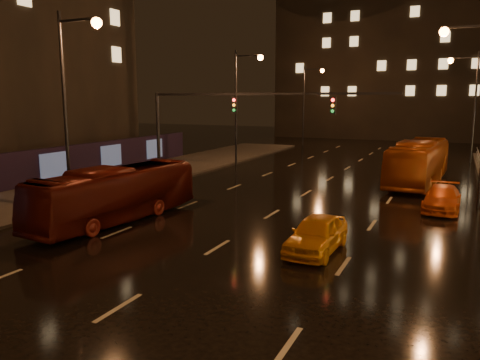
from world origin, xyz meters
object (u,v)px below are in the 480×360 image
object	(u,v)px
bus_red	(116,194)
taxi_far	(442,198)
bus_curb	(419,162)
taxi_near	(317,234)

from	to	relation	value
bus_red	taxi_far	distance (m)	16.77
bus_curb	taxi_near	world-z (taller)	bus_curb
taxi_near	taxi_far	xyz separation A→B (m)	(4.14, 9.50, -0.07)
bus_red	bus_curb	bearing A→B (deg)	58.85
bus_red	taxi_far	bearing A→B (deg)	37.66
bus_curb	taxi_near	xyz separation A→B (m)	(-2.35, -17.32, -0.81)
bus_curb	taxi_near	size ratio (longest dim) A/B	2.64
taxi_near	taxi_far	world-z (taller)	taxi_near
bus_curb	taxi_near	distance (m)	17.49
taxi_near	bus_red	bearing A→B (deg)	179.39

